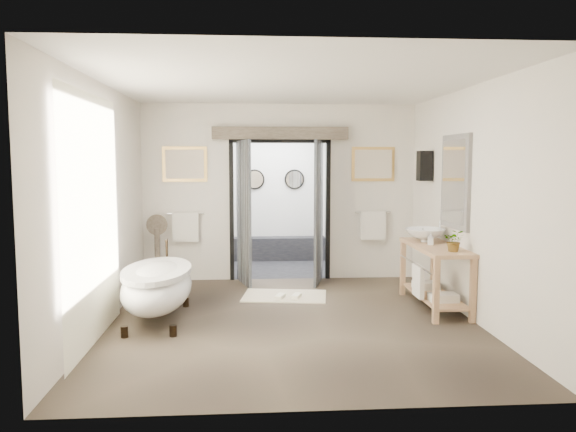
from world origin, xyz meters
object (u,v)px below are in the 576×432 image
Objects in this scene: rug at (285,296)px; basin at (425,235)px; clawfoot_tub at (157,286)px; vanity at (433,271)px.

rug is 2.19× the size of basin.
basin reaches higher than rug.
rug is at bearing 34.38° from clawfoot_tub.
basin is (3.58, 0.69, 0.51)m from clawfoot_tub.
rug is at bearing 151.65° from basin.
clawfoot_tub reaches higher than rug.
basin is at bearing 93.60° from vanity.
basin is (-0.02, 0.33, 0.44)m from vanity.
vanity is 1.33× the size of rug.
rug is (1.65, 1.13, -0.43)m from clawfoot_tub.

